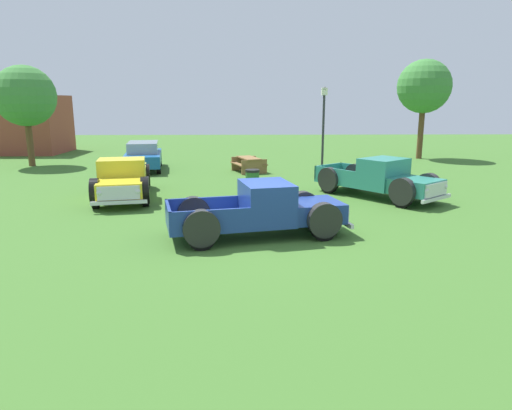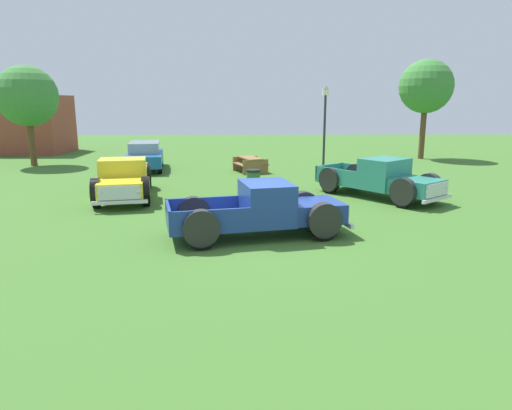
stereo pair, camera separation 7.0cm
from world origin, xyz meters
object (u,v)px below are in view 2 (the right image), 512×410
pickup_truck_behind_right (123,180)px  oak_tree_east (426,87)px  pickup_truck_foreground (269,210)px  picnic_table (250,163)px  pickup_truck_behind_left (385,180)px  oak_tree_west (27,96)px  trash_can (253,181)px  lamp_post_near (324,129)px  sedan_distant_a (145,155)px

pickup_truck_behind_right → oak_tree_east: bearing=37.9°
pickup_truck_foreground → picnic_table: size_ratio=2.38×
pickup_truck_behind_left → oak_tree_west: oak_tree_west is taller
trash_can → oak_tree_east: oak_tree_east is taller
lamp_post_near → oak_tree_west: oak_tree_west is taller
pickup_truck_behind_right → oak_tree_west: 12.74m
pickup_truck_behind_right → oak_tree_west: (-7.77, 9.57, 3.22)m
pickup_truck_foreground → lamp_post_near: bearing=73.2°
sedan_distant_a → oak_tree_west: bearing=166.0°
picnic_table → oak_tree_east: size_ratio=0.35×
pickup_truck_foreground → pickup_truck_behind_right: pickup_truck_behind_right is taller
oak_tree_west → sedan_distant_a: bearing=-14.0°
oak_tree_east → oak_tree_west: 24.14m
pickup_truck_behind_left → oak_tree_east: size_ratio=0.81×
sedan_distant_a → pickup_truck_behind_left: bearing=-35.8°
pickup_truck_behind_right → lamp_post_near: lamp_post_near is taller
pickup_truck_behind_right → pickup_truck_foreground: bearing=-43.0°
trash_can → oak_tree_west: oak_tree_west is taller
trash_can → pickup_truck_foreground: bearing=-86.8°
lamp_post_near → oak_tree_east: 10.36m
pickup_truck_behind_right → trash_can: bearing=14.9°
sedan_distant_a → picnic_table: sedan_distant_a is taller
pickup_truck_foreground → sedan_distant_a: size_ratio=1.09×
oak_tree_east → trash_can: bearing=-134.7°
pickup_truck_foreground → oak_tree_west: 19.87m
pickup_truck_foreground → sedan_distant_a: 14.28m
picnic_table → trash_can: size_ratio=2.32×
pickup_truck_foreground → pickup_truck_behind_left: bearing=46.3°
pickup_truck_behind_right → picnic_table: 8.49m
sedan_distant_a → picnic_table: size_ratio=2.18×
sedan_distant_a → trash_can: 8.79m
pickup_truck_foreground → oak_tree_east: (10.81, 17.59, 3.87)m
sedan_distant_a → pickup_truck_foreground: bearing=-64.1°
picnic_table → sedan_distant_a: bearing=171.0°
pickup_truck_behind_left → oak_tree_east: oak_tree_east is taller
pickup_truck_foreground → pickup_truck_behind_left: pickup_truck_behind_left is taller
oak_tree_east → oak_tree_west: size_ratio=1.11×
lamp_post_near → oak_tree_east: (7.53, 6.74, 2.28)m
trash_can → pickup_truck_behind_left: bearing=-15.2°
pickup_truck_behind_right → sedan_distant_a: 7.90m
lamp_post_near → oak_tree_west: 16.90m
sedan_distant_a → trash_can: size_ratio=5.05×
lamp_post_near → pickup_truck_foreground: bearing=-106.8°
trash_can → oak_tree_west: bearing=147.2°
pickup_truck_foreground → picnic_table: pickup_truck_foreground is taller
pickup_truck_foreground → pickup_truck_behind_left: (4.72, 4.94, 0.02)m
pickup_truck_foreground → sedan_distant_a: bearing=115.9°
lamp_post_near → trash_can: lamp_post_near is taller
sedan_distant_a → trash_can: bearing=-47.9°
lamp_post_near → trash_can: bearing=-128.8°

